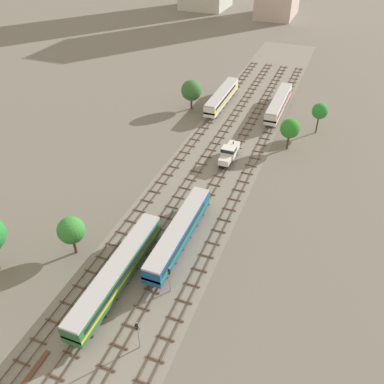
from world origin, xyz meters
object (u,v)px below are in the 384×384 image
signal_post_nearest (170,277)px  signal_post_near (138,332)px  diesel_railcar_centre_far (279,103)px  diesel_railcar_centre_left_near (179,232)px  shunter_loco_centre_left_mid (229,152)px  diesel_railcar_far_left_midfar (222,96)px  passenger_coach_left_nearest (117,271)px

signal_post_nearest → signal_post_near: (0.00, -9.16, 0.17)m
diesel_railcar_centre_far → signal_post_near: size_ratio=4.26×
signal_post_nearest → signal_post_near: signal_post_near is taller
diesel_railcar_centre_left_near → shunter_loco_centre_left_mid: 26.26m
diesel_railcar_centre_left_near → diesel_railcar_far_left_midfar: bearing=100.6°
diesel_railcar_far_left_midfar → signal_post_nearest: signal_post_nearest is taller
diesel_railcar_centre_left_near → shunter_loco_centre_left_mid: bearing=90.0°
diesel_railcar_centre_far → signal_post_near: signal_post_near is taller
shunter_loco_centre_left_mid → diesel_railcar_centre_far: diesel_railcar_centre_far is taller
diesel_railcar_centre_left_near → diesel_railcar_far_left_midfar: (-9.57, 51.31, 0.00)m
diesel_railcar_centre_far → diesel_railcar_centre_left_near: bearing=-95.2°
diesel_railcar_centre_left_near → signal_post_nearest: (2.39, -9.03, 0.33)m
diesel_railcar_far_left_midfar → signal_post_nearest: 61.52m
passenger_coach_left_nearest → signal_post_nearest: (7.17, 1.41, 0.31)m
diesel_railcar_far_left_midfar → signal_post_near: size_ratio=4.26×
shunter_loco_centre_left_mid → diesel_railcar_far_left_midfar: size_ratio=0.41×
passenger_coach_left_nearest → signal_post_near: signal_post_near is taller
signal_post_near → diesel_railcar_centre_left_near: bearing=97.5°
diesel_railcar_centre_left_near → signal_post_near: signal_post_near is taller
passenger_coach_left_nearest → diesel_railcar_centre_left_near: size_ratio=1.07×
diesel_railcar_centre_far → signal_post_near: bearing=-91.9°
shunter_loco_centre_left_mid → passenger_coach_left_nearest: bearing=-97.4°
signal_post_nearest → signal_post_near: bearing=-90.0°
signal_post_near → passenger_coach_left_nearest: bearing=132.8°
diesel_railcar_centre_far → signal_post_nearest: (-2.39, -61.53, 0.33)m
diesel_railcar_centre_left_near → signal_post_near: (2.39, -18.19, 0.49)m
diesel_railcar_centre_far → signal_post_nearest: 61.57m
shunter_loco_centre_left_mid → diesel_railcar_centre_far: (4.78, 26.25, 0.59)m
passenger_coach_left_nearest → signal_post_nearest: 7.32m
diesel_railcar_far_left_midfar → signal_post_nearest: size_ratio=4.52×
passenger_coach_left_nearest → signal_post_near: bearing=-47.2°
shunter_loco_centre_left_mid → diesel_railcar_far_left_midfar: 26.83m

